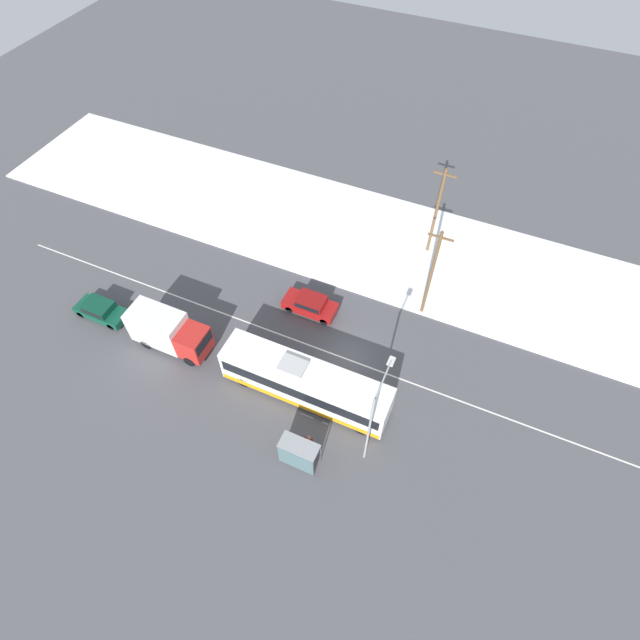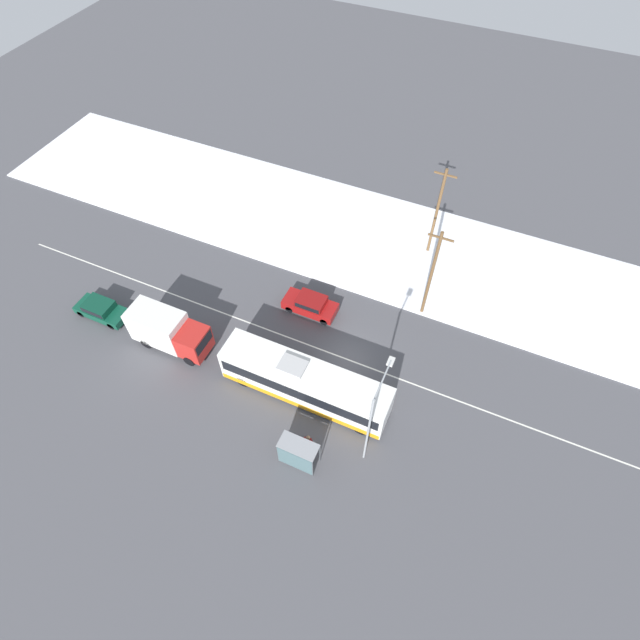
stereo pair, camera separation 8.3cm
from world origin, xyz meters
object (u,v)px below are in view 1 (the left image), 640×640
object	(u,v)px
parked_car_near_truck	(100,309)
utility_pole_roadside	(431,274)
bus_shelter	(297,454)
streetlamp	(374,414)
sedan_car	(310,304)
box_truck	(168,331)
pedestrian_at_stop	(309,441)
city_bus	(306,382)
utility_pole_snowlot	(436,211)

from	to	relation	value
parked_car_near_truck	utility_pole_roadside	size ratio (longest dim) A/B	0.49
bus_shelter	utility_pole_roadside	xyz separation A→B (m)	(3.61, 15.43, 2.82)
streetlamp	sedan_car	bearing A→B (deg)	132.48
parked_car_near_truck	utility_pole_roadside	bearing A→B (deg)	24.88
box_truck	sedan_car	xyz separation A→B (m)	(8.23, 7.25, -0.94)
pedestrian_at_stop	utility_pole_roadside	size ratio (longest dim) A/B	0.21
pedestrian_at_stop	bus_shelter	distance (m)	1.41
city_bus	pedestrian_at_stop	size ratio (longest dim) A/B	6.77
sedan_car	parked_car_near_truck	distance (m)	16.54
box_truck	utility_pole_snowlot	bearing A→B (deg)	49.85
sedan_car	bus_shelter	size ratio (longest dim) A/B	1.72
box_truck	streetlamp	bearing A→B (deg)	-6.31
bus_shelter	streetlamp	bearing A→B (deg)	37.13
pedestrian_at_stop	bus_shelter	size ratio (longest dim) A/B	0.71
utility_pole_roadside	utility_pole_snowlot	distance (m)	7.01
sedan_car	streetlamp	distance (m)	13.00
city_bus	sedan_car	size ratio (longest dim) A/B	2.79
box_truck	sedan_car	size ratio (longest dim) A/B	1.40
sedan_car	pedestrian_at_stop	bearing A→B (deg)	114.11
city_bus	bus_shelter	bearing A→B (deg)	-70.65
parked_car_near_truck	streetlamp	distance (m)	23.67
box_truck	sedan_car	world-z (taller)	box_truck
city_bus	utility_pole_snowlot	world-z (taller)	utility_pole_snowlot
parked_car_near_truck	streetlamp	size ratio (longest dim) A/B	0.54
streetlamp	utility_pole_snowlot	size ratio (longest dim) A/B	0.92
sedan_car	parked_car_near_truck	bearing A→B (deg)	25.73
box_truck	utility_pole_snowlot	world-z (taller)	utility_pole_snowlot
pedestrian_at_stop	streetlamp	distance (m)	5.51
streetlamp	utility_pole_roadside	distance (m)	12.61
sedan_car	utility_pole_snowlot	bearing A→B (deg)	-122.59
sedan_car	utility_pole_roadside	distance (m)	9.64
parked_car_near_truck	sedan_car	bearing A→B (deg)	25.73
pedestrian_at_stop	utility_pole_snowlot	bearing A→B (deg)	84.92
city_bus	pedestrian_at_stop	world-z (taller)	city_bus
pedestrian_at_stop	utility_pole_snowlot	distance (m)	21.34
city_bus	utility_pole_roadside	distance (m)	12.16
box_truck	parked_car_near_truck	distance (m)	6.75
city_bus	streetlamp	xyz separation A→B (m)	(5.45, -2.05, 3.38)
sedan_car	box_truck	bearing A→B (deg)	41.37
sedan_car	streetlamp	size ratio (longest dim) A/B	0.55
bus_shelter	streetlamp	distance (m)	5.75
box_truck	parked_car_near_truck	size ratio (longest dim) A/B	1.42
pedestrian_at_stop	utility_pole_snowlot	size ratio (longest dim) A/B	0.21
city_bus	utility_pole_roadside	world-z (taller)	utility_pole_roadside
streetlamp	bus_shelter	bearing A→B (deg)	-142.87
sedan_car	utility_pole_snowlot	size ratio (longest dim) A/B	0.50
box_truck	bus_shelter	size ratio (longest dim) A/B	2.41
box_truck	utility_pole_roadside	bearing A→B (deg)	33.28
bus_shelter	streetlamp	xyz separation A→B (m)	(3.74, 2.83, 3.33)
bus_shelter	utility_pole_snowlot	distance (m)	22.53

